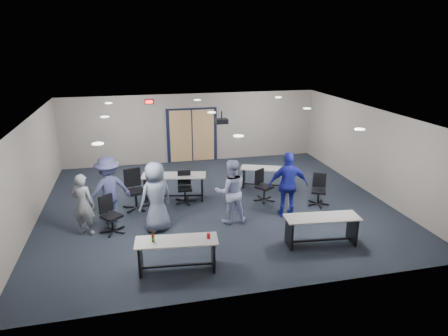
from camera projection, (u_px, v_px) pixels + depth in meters
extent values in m
plane|color=#1C212C|center=(216.00, 203.00, 11.99)|extent=(10.00, 10.00, 0.00)
cube|color=gray|center=(192.00, 128.00, 15.73)|extent=(10.00, 0.04, 2.70)
cube|color=gray|center=(266.00, 230.00, 7.40)|extent=(10.00, 0.04, 2.70)
cube|color=gray|center=(30.00, 173.00, 10.49)|extent=(0.04, 9.00, 2.70)
cube|color=gray|center=(369.00, 150.00, 12.65)|extent=(0.04, 9.00, 2.70)
cube|color=silver|center=(215.00, 115.00, 11.15)|extent=(10.00, 9.00, 0.04)
cube|color=black|center=(192.00, 136.00, 15.80)|extent=(2.00, 0.06, 2.20)
cube|color=#B57B52|center=(181.00, 136.00, 15.68)|extent=(0.85, 0.04, 2.05)
cube|color=#B57B52|center=(203.00, 135.00, 15.88)|extent=(0.85, 0.04, 2.05)
cube|color=black|center=(149.00, 102.00, 15.00)|extent=(0.32, 0.05, 0.18)
cube|color=#FF0C0C|center=(149.00, 102.00, 14.97)|extent=(0.26, 0.02, 0.12)
cylinder|color=black|center=(222.00, 115.00, 11.71)|extent=(0.04, 0.04, 0.24)
cube|color=black|center=(222.00, 121.00, 11.77)|extent=(0.35, 0.30, 0.14)
cylinder|color=black|center=(223.00, 122.00, 11.63)|extent=(0.08, 0.03, 0.08)
cube|color=#ABA9A1|center=(177.00, 241.00, 8.37)|extent=(1.79, 0.76, 0.03)
cube|color=black|center=(140.00, 258.00, 8.39)|extent=(0.11, 0.53, 0.67)
cube|color=black|center=(213.00, 253.00, 8.57)|extent=(0.11, 0.53, 0.67)
cube|color=black|center=(178.00, 265.00, 8.55)|extent=(1.54, 0.22, 0.04)
cylinder|color=#AB161C|center=(208.00, 236.00, 8.42)|extent=(0.08, 0.08, 0.12)
cube|color=#ABA9A1|center=(322.00, 217.00, 9.43)|extent=(1.82, 0.77, 0.03)
cube|color=black|center=(289.00, 233.00, 9.45)|extent=(0.10, 0.54, 0.69)
cube|color=black|center=(352.00, 229.00, 9.64)|extent=(0.10, 0.54, 0.69)
cube|color=black|center=(320.00, 240.00, 9.62)|extent=(1.57, 0.21, 0.04)
cube|color=#ABA9A1|center=(174.00, 175.00, 12.10)|extent=(2.02, 1.02, 0.03)
cube|color=black|center=(146.00, 188.00, 12.20)|extent=(0.17, 0.59, 0.75)
cube|color=black|center=(202.00, 187.00, 12.24)|extent=(0.17, 0.59, 0.75)
cube|color=black|center=(175.00, 196.00, 12.31)|extent=(1.69, 0.40, 0.04)
cube|color=#ABA9A1|center=(267.00, 168.00, 13.09)|extent=(1.75, 1.12, 0.03)
cube|color=black|center=(244.00, 177.00, 13.30)|extent=(0.23, 0.49, 0.65)
cube|color=black|center=(289.00, 179.00, 13.10)|extent=(0.23, 0.49, 0.65)
cube|color=black|center=(266.00, 185.00, 13.27)|extent=(1.39, 0.58, 0.04)
imported|color=gray|center=(83.00, 204.00, 9.90)|extent=(0.69, 0.59, 1.60)
imported|color=slate|center=(156.00, 197.00, 10.09)|extent=(1.06, 0.92, 1.83)
imported|color=#A4AFD9|center=(231.00, 191.00, 10.54)|extent=(0.87, 0.69, 1.75)
imported|color=#1C229C|center=(288.00, 185.00, 10.91)|extent=(1.14, 0.64, 1.83)
imported|color=#424776|center=(109.00, 190.00, 10.55)|extent=(1.35, 1.06, 1.83)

